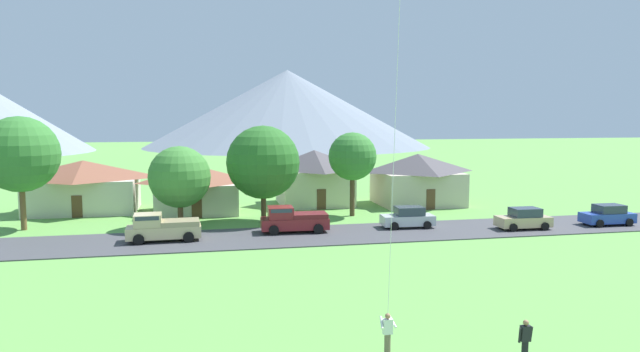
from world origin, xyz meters
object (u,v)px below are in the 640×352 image
(parked_car_tan_west_end, at_px, (524,219))
(watcher_person, at_px, (525,341))
(house_right_center, at_px, (84,185))
(parked_car_blue_mid_east, at_px, (608,215))
(house_leftmost, at_px, (417,178))
(tree_center, at_px, (263,162))
(tree_right_of_center, at_px, (180,177))
(pickup_truck_sand_west_side, at_px, (162,227))
(pickup_truck_maroon_east_side, at_px, (293,219))
(parked_car_silver_mid_west, at_px, (408,218))
(tree_near_left, at_px, (352,157))
(house_rightmost, at_px, (314,176))
(tree_left_of_center, at_px, (20,154))
(house_left_center, at_px, (197,188))

(parked_car_tan_west_end, xyz_separation_m, watcher_person, (-13.68, -22.61, 0.01))
(house_right_center, distance_m, parked_car_blue_mid_east, 46.68)
(house_right_center, bearing_deg, parked_car_blue_mid_east, -20.47)
(house_leftmost, xyz_separation_m, house_right_center, (-32.59, 2.12, -0.17))
(tree_center, distance_m, parked_car_blue_mid_east, 28.94)
(tree_right_of_center, height_order, pickup_truck_sand_west_side, tree_right_of_center)
(pickup_truck_maroon_east_side, bearing_deg, parked_car_silver_mid_west, -0.39)
(tree_near_left, bearing_deg, house_rightmost, 104.96)
(tree_center, relative_size, pickup_truck_maroon_east_side, 1.56)
(house_right_center, height_order, tree_left_of_center, tree_left_of_center)
(pickup_truck_sand_west_side, relative_size, pickup_truck_maroon_east_side, 1.00)
(tree_left_of_center, height_order, watcher_person, tree_left_of_center)
(house_leftmost, height_order, tree_right_of_center, tree_right_of_center)
(tree_center, bearing_deg, house_leftmost, 22.55)
(watcher_person, bearing_deg, tree_near_left, 86.45)
(house_left_center, bearing_deg, tree_left_of_center, -156.42)
(house_left_center, distance_m, tree_center, 9.03)
(tree_center, distance_m, pickup_truck_maroon_east_side, 6.62)
(tree_left_of_center, relative_size, tree_right_of_center, 1.36)
(tree_center, xyz_separation_m, parked_car_tan_west_end, (19.95, -7.43, -4.27))
(tree_right_of_center, distance_m, parked_car_blue_mid_east, 35.26)
(tree_left_of_center, xyz_separation_m, tree_center, (19.05, -0.62, -0.89))
(pickup_truck_sand_west_side, distance_m, pickup_truck_maroon_east_side, 9.81)
(house_left_center, height_order, parked_car_silver_mid_west, house_left_center)
(watcher_person, bearing_deg, tree_center, 101.78)
(house_left_center, relative_size, tree_right_of_center, 1.21)
(tree_right_of_center, xyz_separation_m, pickup_truck_sand_west_side, (-1.15, -5.15, -3.08))
(tree_left_of_center, height_order, pickup_truck_maroon_east_side, tree_left_of_center)
(tree_center, height_order, watcher_person, tree_center)
(house_left_center, bearing_deg, parked_car_silver_mid_west, -34.46)
(house_rightmost, distance_m, tree_near_left, 8.19)
(house_right_center, relative_size, parked_car_tan_west_end, 2.45)
(tree_center, bearing_deg, pickup_truck_maroon_east_side, -70.62)
(house_leftmost, relative_size, house_left_center, 1.08)
(house_right_center, distance_m, watcher_person, 44.99)
(tree_near_left, bearing_deg, watcher_person, -93.55)
(house_left_center, bearing_deg, tree_center, -49.27)
(pickup_truck_sand_west_side, bearing_deg, tree_left_of_center, 148.63)
(house_left_center, xyz_separation_m, house_rightmost, (11.80, 2.62, 0.62))
(pickup_truck_sand_west_side, height_order, pickup_truck_maroon_east_side, same)
(tree_left_of_center, distance_m, watcher_person, 40.09)
(house_left_center, relative_size, pickup_truck_sand_west_side, 1.52)
(house_right_center, xyz_separation_m, pickup_truck_maroon_east_side, (17.77, -13.91, -1.47))
(tree_center, bearing_deg, watcher_person, -78.22)
(house_rightmost, xyz_separation_m, pickup_truck_sand_west_side, (-14.22, -15.23, -1.83))
(house_right_center, xyz_separation_m, parked_car_silver_mid_west, (27.17, -13.97, -1.66))
(house_leftmost, distance_m, tree_left_of_center, 36.30)
(tree_right_of_center, bearing_deg, tree_left_of_center, 172.61)
(parked_car_silver_mid_west, distance_m, pickup_truck_maroon_east_side, 9.40)
(house_rightmost, bearing_deg, pickup_truck_sand_west_side, -133.04)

